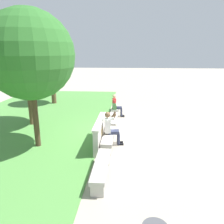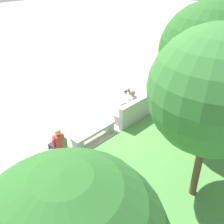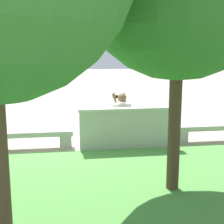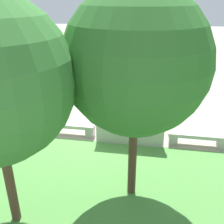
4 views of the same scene
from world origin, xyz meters
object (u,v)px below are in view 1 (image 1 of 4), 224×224
(backpack, at_px, (114,106))
(tree_right_background, at_px, (30,55))
(person_photographer, at_px, (111,126))
(person_distant, at_px, (116,105))
(bench_near, at_px, (109,138))
(bench_far, at_px, (116,108))
(tree_left_background, at_px, (25,57))
(tree_far_back, at_px, (51,61))
(bench_main, at_px, (101,168))
(bench_mid, at_px, (113,120))

(backpack, relative_size, tree_right_background, 0.09)
(person_photographer, relative_size, backpack, 3.08)
(person_distant, bearing_deg, bench_near, 179.03)
(person_photographer, bearing_deg, bench_far, 1.00)
(person_distant, distance_m, tree_right_background, 5.71)
(person_distant, relative_size, tree_right_background, 0.25)
(tree_left_background, distance_m, tree_far_back, 4.61)
(tree_right_background, bearing_deg, tree_left_background, 28.50)
(tree_far_back, bearing_deg, person_distant, -122.39)
(tree_right_background, relative_size, tree_far_back, 1.19)
(bench_far, bearing_deg, tree_right_background, 150.85)
(bench_main, bearing_deg, bench_near, 0.00)
(person_distant, relative_size, backpack, 2.94)
(bench_near, height_order, bench_mid, same)
(bench_mid, relative_size, backpack, 4.55)
(bench_main, bearing_deg, bench_mid, 0.00)
(bench_mid, relative_size, person_distant, 1.55)
(bench_mid, bearing_deg, tree_right_background, 133.64)
(person_distant, xyz_separation_m, backpack, (-0.13, 0.09, -0.05))
(bench_main, distance_m, tree_far_back, 10.40)
(backpack, height_order, tree_left_background, tree_left_background)
(person_photographer, distance_m, tree_left_background, 5.27)
(bench_far, height_order, person_distant, person_distant)
(backpack, relative_size, tree_left_background, 0.09)
(bench_main, height_order, person_photographer, person_photographer)
(person_photographer, relative_size, person_distant, 1.05)
(tree_right_background, bearing_deg, tree_far_back, 13.99)
(backpack, relative_size, tree_far_back, 0.10)
(backpack, bearing_deg, bench_main, -179.79)
(bench_main, xyz_separation_m, tree_right_background, (1.96, 2.70, 3.10))
(backpack, bearing_deg, tree_far_back, 55.91)
(bench_main, height_order, person_distant, person_distant)
(bench_main, bearing_deg, tree_left_background, 42.37)
(bench_main, height_order, tree_far_back, tree_far_back)
(bench_near, distance_m, bench_far, 4.53)
(backpack, xyz_separation_m, tree_left_background, (-1.58, 4.02, 2.66))
(bench_main, relative_size, backpack, 4.55)
(bench_mid, height_order, tree_far_back, tree_far_back)
(bench_near, distance_m, tree_right_background, 4.12)
(person_photographer, xyz_separation_m, tree_left_background, (2.07, 4.12, 2.55))
(bench_mid, relative_size, tree_right_background, 0.39)
(tree_right_background, bearing_deg, person_photographer, -81.70)
(person_distant, bearing_deg, bench_main, 179.38)
(bench_near, bearing_deg, person_distant, -0.97)
(person_distant, bearing_deg, person_photographer, -179.83)
(person_distant, distance_m, tree_left_background, 5.16)
(bench_main, distance_m, bench_near, 2.26)
(bench_far, xyz_separation_m, backpack, (-0.78, 0.02, 0.33))
(person_distant, distance_m, backpack, 0.17)
(bench_far, bearing_deg, person_photographer, -179.00)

